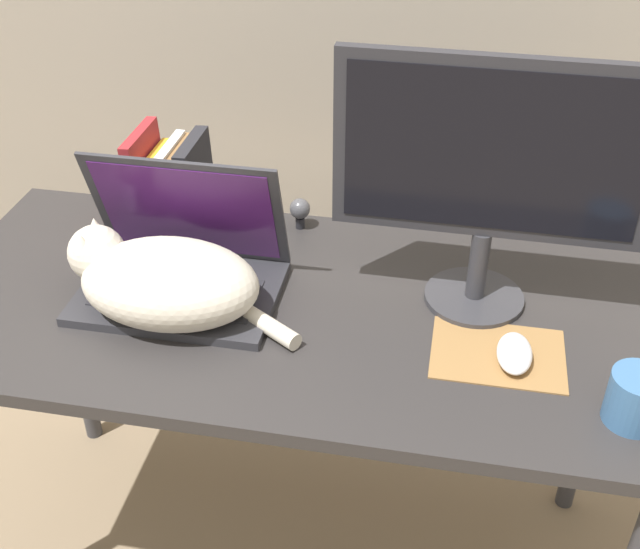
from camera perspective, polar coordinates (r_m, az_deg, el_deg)
desk at (r=1.57m, az=-2.07°, el=-4.53°), size 1.40×0.66×0.76m
laptop at (r=1.55m, az=-9.79°, el=0.52°), size 0.38×0.26×0.27m
cat at (r=1.48m, az=-11.09°, el=-0.42°), size 0.45×0.22×0.16m
external_monitor at (r=1.41m, az=12.09°, el=7.32°), size 0.55×0.19×0.48m
mousepad at (r=1.44m, az=12.53°, el=-5.52°), size 0.23×0.17×0.00m
computer_mouse at (r=1.42m, az=13.66°, el=-5.46°), size 0.06×0.11×0.03m
book_row at (r=1.71m, az=-10.42°, el=6.04°), size 0.14×0.16×0.23m
webcam at (r=1.73m, az=-1.44°, el=4.60°), size 0.04×0.04×0.07m
mug at (r=1.35m, az=21.66°, el=-8.22°), size 0.13×0.09×0.09m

